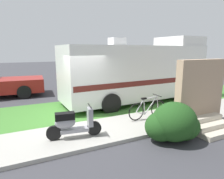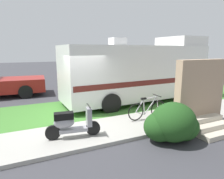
% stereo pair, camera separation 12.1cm
% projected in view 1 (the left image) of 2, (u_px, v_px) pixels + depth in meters
% --- Properties ---
extents(ground_plane, '(80.00, 80.00, 0.00)m').
position_uv_depth(ground_plane, '(80.00, 123.00, 7.47)').
color(ground_plane, '#38383D').
extents(sidewalk, '(24.00, 2.00, 0.12)m').
position_uv_depth(sidewalk, '(91.00, 133.00, 6.40)').
color(sidewalk, '#9E9B93').
rests_on(sidewalk, ground).
extents(grass_strip, '(24.00, 3.40, 0.08)m').
position_uv_depth(grass_strip, '(71.00, 111.00, 8.79)').
color(grass_strip, '#3D752D').
rests_on(grass_strip, ground).
extents(motorhome_rv, '(7.75, 2.79, 3.41)m').
position_uv_depth(motorhome_rv, '(138.00, 71.00, 10.23)').
color(motorhome_rv, silver).
rests_on(motorhome_rv, ground).
extents(scooter, '(1.63, 0.55, 0.97)m').
position_uv_depth(scooter, '(72.00, 123.00, 5.84)').
color(scooter, black).
rests_on(scooter, ground).
extents(bicycle, '(1.67, 0.52, 0.88)m').
position_uv_depth(bicycle, '(147.00, 109.00, 7.52)').
color(bicycle, black).
rests_on(bicycle, ground).
extents(porch_steps, '(2.00, 1.26, 2.40)m').
position_uv_depth(porch_steps, '(202.00, 101.00, 6.83)').
color(porch_steps, '#BCB29E').
rests_on(porch_steps, ground).
extents(bush_by_porch, '(1.66, 1.24, 1.18)m').
position_uv_depth(bush_by_porch, '(173.00, 124.00, 5.87)').
color(bush_by_porch, '#1E4719').
rests_on(bush_by_porch, ground).
extents(bottle_green, '(0.07, 0.07, 0.30)m').
position_uv_depth(bottle_green, '(209.00, 112.00, 7.98)').
color(bottle_green, navy).
rests_on(bottle_green, ground).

